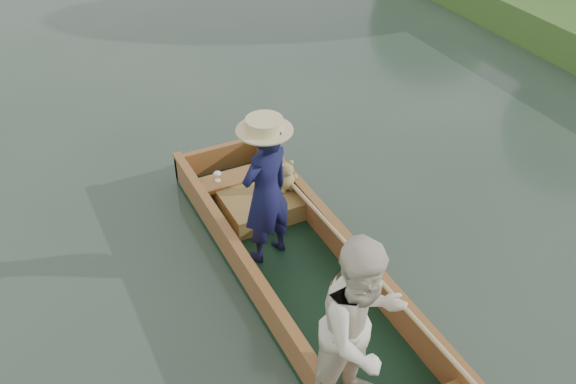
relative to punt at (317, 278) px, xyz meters
name	(u,v)px	position (x,y,z in m)	size (l,w,h in m)	color
ground	(316,305)	(0.11, 0.19, -0.58)	(120.00, 120.00, 0.00)	#283D30
punt	(317,278)	(0.00, 0.00, 0.00)	(1.28, 5.00, 1.76)	black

